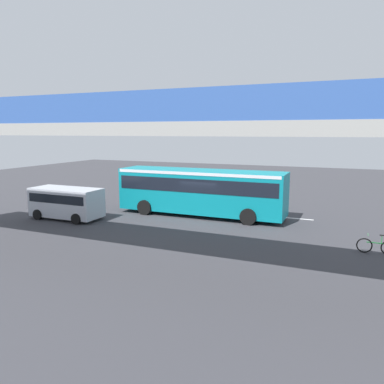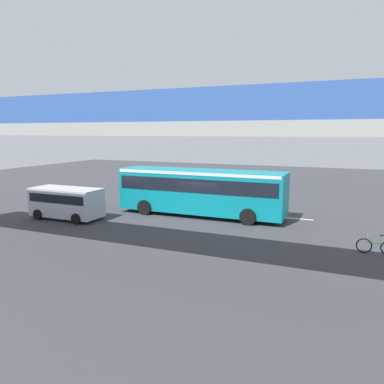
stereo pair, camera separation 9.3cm
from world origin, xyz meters
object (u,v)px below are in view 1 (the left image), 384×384
parked_van (66,201)px  traffic_sign (194,179)px  city_bus (201,189)px  bicycle_green (377,246)px

parked_van → traffic_sign: (-5.42, -8.92, 0.71)m
city_bus → bicycle_green: bearing=157.9°
bicycle_green → traffic_sign: size_ratio=0.63×
city_bus → parked_van: city_bus is taller
bicycle_green → traffic_sign: bearing=-34.3°
city_bus → traffic_sign: 5.18m
city_bus → traffic_sign: (2.41, -4.59, 0.01)m
parked_van → bicycle_green: parked_van is taller
bicycle_green → parked_van: bearing=0.0°
city_bus → traffic_sign: bearing=-62.3°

